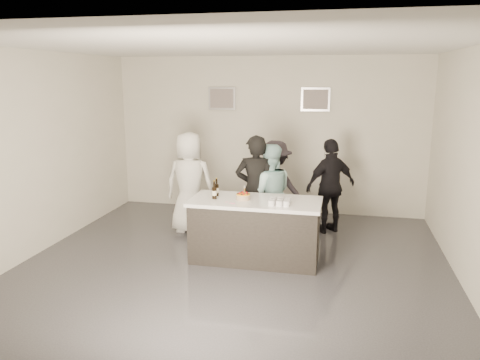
{
  "coord_description": "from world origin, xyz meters",
  "views": [
    {
      "loc": [
        1.42,
        -5.95,
        2.61
      ],
      "look_at": [
        0.0,
        0.5,
        1.15
      ],
      "focal_mm": 35.0,
      "sensor_mm": 36.0,
      "label": 1
    }
  ],
  "objects_px": {
    "beer_bottle_a": "(217,187)",
    "person_main_black": "(255,190)",
    "beer_bottle_b": "(214,190)",
    "person_guest_right": "(331,186)",
    "cake": "(243,197)",
    "person_main_blue": "(269,193)",
    "person_guest_back": "(275,186)",
    "bar_counter": "(255,230)",
    "person_guest_left": "(190,183)"
  },
  "relations": [
    {
      "from": "beer_bottle_b",
      "to": "person_guest_right",
      "type": "xyz_separation_m",
      "value": [
        1.6,
        1.59,
        -0.23
      ]
    },
    {
      "from": "beer_bottle_b",
      "to": "person_main_blue",
      "type": "height_order",
      "value": "person_main_blue"
    },
    {
      "from": "person_guest_left",
      "to": "person_guest_right",
      "type": "relative_size",
      "value": 1.07
    },
    {
      "from": "beer_bottle_a",
      "to": "person_main_blue",
      "type": "distance_m",
      "value": 1.03
    },
    {
      "from": "cake",
      "to": "beer_bottle_a",
      "type": "relative_size",
      "value": 0.76
    },
    {
      "from": "bar_counter",
      "to": "person_guest_left",
      "type": "distance_m",
      "value": 1.72
    },
    {
      "from": "person_guest_left",
      "to": "person_guest_back",
      "type": "distance_m",
      "value": 1.45
    },
    {
      "from": "beer_bottle_a",
      "to": "person_main_black",
      "type": "height_order",
      "value": "person_main_black"
    },
    {
      "from": "cake",
      "to": "beer_bottle_b",
      "type": "bearing_deg",
      "value": -173.5
    },
    {
      "from": "beer_bottle_a",
      "to": "person_guest_back",
      "type": "xyz_separation_m",
      "value": [
        0.68,
        1.28,
        -0.25
      ]
    },
    {
      "from": "cake",
      "to": "person_main_black",
      "type": "xyz_separation_m",
      "value": [
        0.04,
        0.73,
        -0.07
      ]
    },
    {
      "from": "cake",
      "to": "bar_counter",
      "type": "bearing_deg",
      "value": 4.03
    },
    {
      "from": "beer_bottle_b",
      "to": "person_main_blue",
      "type": "bearing_deg",
      "value": 54.36
    },
    {
      "from": "cake",
      "to": "beer_bottle_a",
      "type": "xyz_separation_m",
      "value": [
        -0.42,
        0.12,
        0.09
      ]
    },
    {
      "from": "beer_bottle_a",
      "to": "person_guest_back",
      "type": "distance_m",
      "value": 1.47
    },
    {
      "from": "beer_bottle_a",
      "to": "person_main_blue",
      "type": "bearing_deg",
      "value": 48.18
    },
    {
      "from": "bar_counter",
      "to": "beer_bottle_a",
      "type": "height_order",
      "value": "beer_bottle_a"
    },
    {
      "from": "beer_bottle_b",
      "to": "person_guest_right",
      "type": "bearing_deg",
      "value": 44.81
    },
    {
      "from": "bar_counter",
      "to": "person_guest_right",
      "type": "bearing_deg",
      "value": 56.57
    },
    {
      "from": "person_guest_left",
      "to": "person_guest_back",
      "type": "relative_size",
      "value": 1.1
    },
    {
      "from": "beer_bottle_a",
      "to": "person_guest_right",
      "type": "bearing_deg",
      "value": 41.41
    },
    {
      "from": "cake",
      "to": "person_guest_right",
      "type": "height_order",
      "value": "person_guest_right"
    },
    {
      "from": "person_main_blue",
      "to": "person_guest_right",
      "type": "bearing_deg",
      "value": -159.48
    },
    {
      "from": "person_main_black",
      "to": "person_guest_back",
      "type": "height_order",
      "value": "person_main_black"
    },
    {
      "from": "bar_counter",
      "to": "person_guest_left",
      "type": "height_order",
      "value": "person_guest_left"
    },
    {
      "from": "cake",
      "to": "person_main_black",
      "type": "height_order",
      "value": "person_main_black"
    },
    {
      "from": "bar_counter",
      "to": "cake",
      "type": "xyz_separation_m",
      "value": [
        -0.18,
        -0.01,
        0.49
      ]
    },
    {
      "from": "person_guest_right",
      "to": "person_guest_left",
      "type": "bearing_deg",
      "value": -24.16
    },
    {
      "from": "bar_counter",
      "to": "beer_bottle_b",
      "type": "xyz_separation_m",
      "value": [
        -0.59,
        -0.06,
        0.58
      ]
    },
    {
      "from": "beer_bottle_b",
      "to": "person_main_blue",
      "type": "xyz_separation_m",
      "value": [
        0.65,
        0.91,
        -0.24
      ]
    },
    {
      "from": "person_main_black",
      "to": "cake",
      "type": "bearing_deg",
      "value": 75.28
    },
    {
      "from": "bar_counter",
      "to": "person_main_black",
      "type": "xyz_separation_m",
      "value": [
        -0.14,
        0.72,
        0.42
      ]
    },
    {
      "from": "cake",
      "to": "person_guest_back",
      "type": "bearing_deg",
      "value": 79.56
    },
    {
      "from": "cake",
      "to": "person_main_blue",
      "type": "distance_m",
      "value": 0.91
    },
    {
      "from": "bar_counter",
      "to": "person_guest_left",
      "type": "relative_size",
      "value": 1.08
    },
    {
      "from": "beer_bottle_a",
      "to": "person_guest_right",
      "type": "xyz_separation_m",
      "value": [
        1.61,
        1.42,
        -0.23
      ]
    },
    {
      "from": "beer_bottle_b",
      "to": "person_guest_back",
      "type": "distance_m",
      "value": 1.61
    },
    {
      "from": "beer_bottle_a",
      "to": "beer_bottle_b",
      "type": "bearing_deg",
      "value": -86.09
    },
    {
      "from": "bar_counter",
      "to": "cake",
      "type": "distance_m",
      "value": 0.52
    },
    {
      "from": "bar_counter",
      "to": "person_guest_back",
      "type": "height_order",
      "value": "person_guest_back"
    },
    {
      "from": "beer_bottle_a",
      "to": "person_guest_left",
      "type": "relative_size",
      "value": 0.15
    },
    {
      "from": "bar_counter",
      "to": "person_guest_right",
      "type": "distance_m",
      "value": 1.87
    },
    {
      "from": "person_guest_right",
      "to": "person_guest_back",
      "type": "height_order",
      "value": "person_guest_right"
    },
    {
      "from": "person_main_black",
      "to": "beer_bottle_a",
      "type": "bearing_deg",
      "value": 41.01
    },
    {
      "from": "person_main_black",
      "to": "person_guest_left",
      "type": "bearing_deg",
      "value": -25.65
    },
    {
      "from": "cake",
      "to": "person_guest_right",
      "type": "distance_m",
      "value": 1.95
    },
    {
      "from": "beer_bottle_a",
      "to": "person_guest_back",
      "type": "height_order",
      "value": "person_guest_back"
    },
    {
      "from": "bar_counter",
      "to": "beer_bottle_b",
      "type": "height_order",
      "value": "beer_bottle_b"
    },
    {
      "from": "cake",
      "to": "person_main_black",
      "type": "distance_m",
      "value": 0.73
    },
    {
      "from": "beer_bottle_b",
      "to": "person_main_blue",
      "type": "distance_m",
      "value": 1.15
    }
  ]
}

